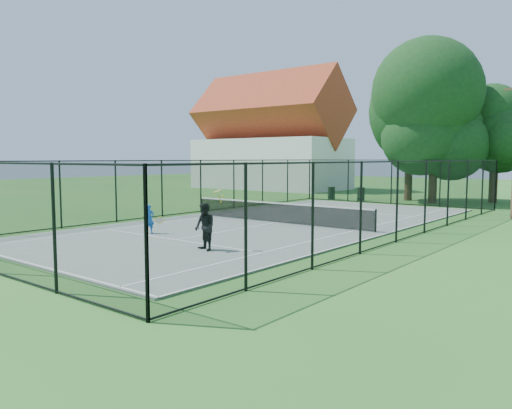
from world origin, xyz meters
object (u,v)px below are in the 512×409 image
Objects in this scene: trash_bin_right at (361,194)px; player_black at (205,227)px; player_blue at (149,219)px; trash_bin_left at (331,193)px; tennis_net at (277,212)px.

trash_bin_right is 22.03m from player_black.
trash_bin_right is 20.14m from player_blue.
trash_bin_right is at bearing 2.11° from trash_bin_left.
tennis_net is 10.32× the size of trash_bin_right.
tennis_net is 8.64× the size of player_blue.
trash_bin_right is 0.48× the size of player_black.
player_black reaches higher than tennis_net.
player_black is at bearing -71.91° from tennis_net.
player_black is (2.37, -7.26, 0.27)m from tennis_net.
trash_bin_right is 0.84× the size of player_blue.
player_blue is at bearing -87.71° from trash_bin_right.
player_black reaches higher than player_blue.
player_black is (5.19, -21.41, 0.36)m from trash_bin_right.
player_black is (7.59, -21.32, 0.38)m from trash_bin_left.
player_blue is at bearing -108.56° from tennis_net.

